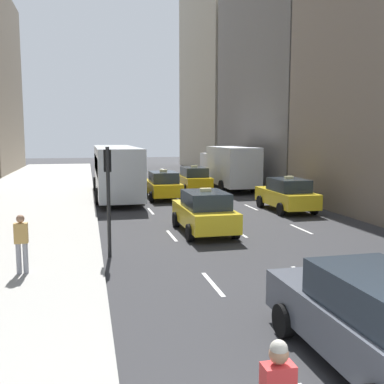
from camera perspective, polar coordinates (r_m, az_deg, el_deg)
The scene contains 12 objects.
sidewalk_left at distance 30.65m, azimuth -19.82°, elevation -0.54°, with size 8.00×66.00×0.15m, color #ADAAA3.
lane_markings at distance 27.15m, azimuth -0.28°, elevation -1.20°, with size 5.72×56.00×0.01m.
building_row_right at distance 34.12m, azimuth 15.18°, elevation 21.31°, with size 6.00×57.68×31.26m.
taxi_lead at distance 28.15m, azimuth -3.70°, elevation 0.88°, with size 2.02×4.40×1.87m.
taxi_second at distance 18.27m, azimuth 1.57°, elevation -2.52°, with size 2.02×4.40×1.87m.
taxi_third at distance 24.12m, azimuth 11.94°, elevation -0.31°, with size 2.02×4.40×1.87m.
taxi_fourth at distance 32.13m, azimuth 0.19°, elevation 1.67°, with size 2.02×4.40×1.87m.
sedan_black_near at distance 8.35m, azimuth 22.14°, elevation -14.93°, with size 2.02×4.80×1.74m.
city_bus at distance 29.42m, azimuth -9.68°, elevation 2.84°, with size 2.80×11.61×3.25m.
box_truck at distance 33.38m, azimuth 4.65°, elevation 3.28°, with size 2.58×8.40×3.15m.
pedestrian_mid_block at distance 13.30m, azimuth -20.85°, elevation -5.84°, with size 0.36×0.22×1.65m.
traffic_light_pole at distance 14.77m, azimuth -10.62°, elevation 1.05°, with size 0.24×0.42×3.60m.
Camera 1 is at (-3.39, -3.18, 3.95)m, focal length 42.00 mm.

